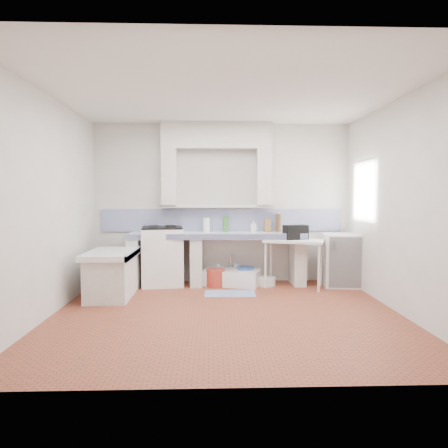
{
  "coord_description": "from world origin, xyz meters",
  "views": [
    {
      "loc": [
        -0.2,
        -5.03,
        1.52
      ],
      "look_at": [
        0.0,
        1.0,
        1.1
      ],
      "focal_mm": 31.6,
      "sensor_mm": 36.0,
      "label": 1
    }
  ],
  "objects_px": {
    "sink": "(231,278)",
    "fridge": "(340,260)",
    "stove": "(163,257)",
    "side_table": "(294,263)"
  },
  "relations": [
    {
      "from": "sink",
      "to": "fridge",
      "type": "xyz_separation_m",
      "value": [
        1.86,
        -0.14,
        0.33
      ]
    },
    {
      "from": "sink",
      "to": "fridge",
      "type": "bearing_deg",
      "value": 13.58
    },
    {
      "from": "sink",
      "to": "side_table",
      "type": "distance_m",
      "value": 1.1
    },
    {
      "from": "stove",
      "to": "fridge",
      "type": "xyz_separation_m",
      "value": [
        3.04,
        -0.17,
        -0.04
      ]
    },
    {
      "from": "sink",
      "to": "fridge",
      "type": "height_order",
      "value": "fridge"
    },
    {
      "from": "sink",
      "to": "fridge",
      "type": "relative_size",
      "value": 1.08
    },
    {
      "from": "sink",
      "to": "side_table",
      "type": "bearing_deg",
      "value": 6.11
    },
    {
      "from": "sink",
      "to": "side_table",
      "type": "relative_size",
      "value": 1.0
    },
    {
      "from": "side_table",
      "to": "fridge",
      "type": "height_order",
      "value": "fridge"
    },
    {
      "from": "sink",
      "to": "stove",
      "type": "bearing_deg",
      "value": -164.1
    }
  ]
}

